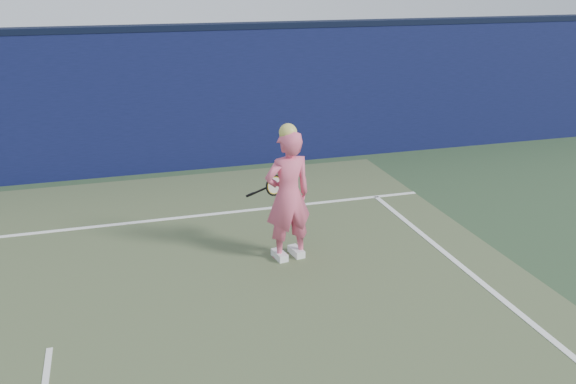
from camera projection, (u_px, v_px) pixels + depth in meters
name	position (u px, v px, depth m)	size (l,w,h in m)	color
backstop_wall	(63.00, 108.00, 10.47)	(24.00, 0.40, 2.50)	#0C1135
wall_cap	(53.00, 30.00, 10.03)	(24.00, 0.42, 0.10)	black
player	(288.00, 195.00, 7.56)	(0.67, 0.50, 1.76)	#DE5677
racket	(273.00, 186.00, 7.92)	(0.53, 0.15, 0.28)	black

